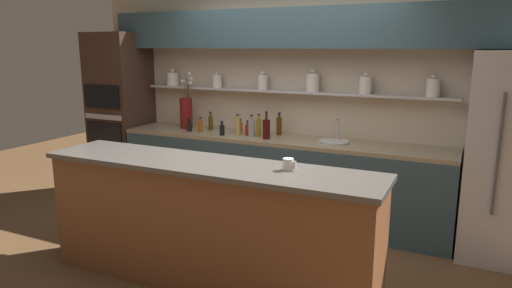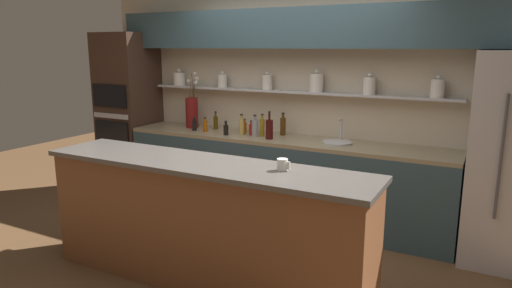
{
  "view_description": "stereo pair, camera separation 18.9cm",
  "coord_description": "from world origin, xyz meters",
  "px_view_note": "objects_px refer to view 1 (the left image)",
  "views": [
    {
      "loc": [
        1.82,
        -3.3,
        1.9
      ],
      "look_at": [
        0.05,
        0.43,
        1.02
      ],
      "focal_mm": 32.0,
      "sensor_mm": 36.0,
      "label": 1
    },
    {
      "loc": [
        1.99,
        -3.22,
        1.9
      ],
      "look_at": [
        0.05,
        0.43,
        1.02
      ],
      "focal_mm": 32.0,
      "sensor_mm": 36.0,
      "label": 2
    }
  ],
  "objects_px": {
    "bottle_oil_9": "(211,122)",
    "bottle_oil_8": "(259,127)",
    "bottle_sauce_0": "(248,129)",
    "bottle_sauce_6": "(201,126)",
    "bottle_sauce_1": "(189,126)",
    "flower_vase": "(186,111)",
    "bottle_spirit_3": "(238,126)",
    "bottle_sauce_2": "(240,127)",
    "oven_tower": "(121,115)",
    "bottle_spirit_7": "(279,126)",
    "bottle_sauce_5": "(222,130)",
    "bottle_spirit_4": "(252,128)",
    "sink_fixture": "(335,140)",
    "bottle_wine_10": "(266,129)",
    "coffee_mug": "(288,164)"
  },
  "relations": [
    {
      "from": "bottle_oil_9",
      "to": "bottle_oil_8",
      "type": "bearing_deg",
      "value": -10.25
    },
    {
      "from": "bottle_sauce_0",
      "to": "bottle_sauce_6",
      "type": "distance_m",
      "value": 0.59
    },
    {
      "from": "bottle_sauce_1",
      "to": "flower_vase",
      "type": "bearing_deg",
      "value": 132.0
    },
    {
      "from": "bottle_spirit_3",
      "to": "bottle_sauce_2",
      "type": "bearing_deg",
      "value": 105.96
    },
    {
      "from": "bottle_sauce_1",
      "to": "bottle_oil_9",
      "type": "height_order",
      "value": "bottle_oil_9"
    },
    {
      "from": "oven_tower",
      "to": "bottle_oil_9",
      "type": "bearing_deg",
      "value": 4.95
    },
    {
      "from": "oven_tower",
      "to": "flower_vase",
      "type": "distance_m",
      "value": 0.97
    },
    {
      "from": "bottle_spirit_3",
      "to": "bottle_oil_9",
      "type": "bearing_deg",
      "value": 161.54
    },
    {
      "from": "oven_tower",
      "to": "bottle_sauce_0",
      "type": "distance_m",
      "value": 1.85
    },
    {
      "from": "bottle_sauce_0",
      "to": "bottle_spirit_7",
      "type": "xyz_separation_m",
      "value": [
        0.31,
        0.18,
        0.04
      ]
    },
    {
      "from": "bottle_sauce_5",
      "to": "bottle_oil_9",
      "type": "distance_m",
      "value": 0.4
    },
    {
      "from": "bottle_sauce_5",
      "to": "bottle_sauce_6",
      "type": "height_order",
      "value": "bottle_sauce_6"
    },
    {
      "from": "bottle_spirit_7",
      "to": "bottle_oil_8",
      "type": "height_order",
      "value": "bottle_spirit_7"
    },
    {
      "from": "bottle_sauce_6",
      "to": "bottle_sauce_2",
      "type": "bearing_deg",
      "value": 22.11
    },
    {
      "from": "bottle_spirit_3",
      "to": "bottle_oil_9",
      "type": "distance_m",
      "value": 0.47
    },
    {
      "from": "bottle_spirit_4",
      "to": "bottle_sauce_0",
      "type": "bearing_deg",
      "value": 149.03
    },
    {
      "from": "oven_tower",
      "to": "sink_fixture",
      "type": "height_order",
      "value": "oven_tower"
    },
    {
      "from": "oven_tower",
      "to": "bottle_oil_8",
      "type": "distance_m",
      "value": 1.98
    },
    {
      "from": "bottle_sauce_5",
      "to": "bottle_spirit_7",
      "type": "distance_m",
      "value": 0.65
    },
    {
      "from": "bottle_sauce_5",
      "to": "bottle_wine_10",
      "type": "xyz_separation_m",
      "value": [
        0.53,
        0.03,
        0.04
      ]
    },
    {
      "from": "sink_fixture",
      "to": "bottle_spirit_4",
      "type": "distance_m",
      "value": 0.94
    },
    {
      "from": "oven_tower",
      "to": "bottle_sauce_1",
      "type": "xyz_separation_m",
      "value": [
        1.11,
        -0.09,
        -0.05
      ]
    },
    {
      "from": "bottle_sauce_2",
      "to": "bottle_sauce_5",
      "type": "relative_size",
      "value": 0.98
    },
    {
      "from": "bottle_sauce_2",
      "to": "bottle_oil_8",
      "type": "distance_m",
      "value": 0.31
    },
    {
      "from": "coffee_mug",
      "to": "bottle_sauce_1",
      "type": "bearing_deg",
      "value": 141.41
    },
    {
      "from": "bottle_wine_10",
      "to": "coffee_mug",
      "type": "bearing_deg",
      "value": -60.24
    },
    {
      "from": "bottle_sauce_6",
      "to": "bottle_spirit_7",
      "type": "height_order",
      "value": "bottle_spirit_7"
    },
    {
      "from": "oven_tower",
      "to": "bottle_sauce_0",
      "type": "relative_size",
      "value": 12.2
    },
    {
      "from": "bottle_sauce_1",
      "to": "bottle_spirit_3",
      "type": "bearing_deg",
      "value": 4.55
    },
    {
      "from": "oven_tower",
      "to": "bottle_sauce_6",
      "type": "height_order",
      "value": "oven_tower"
    },
    {
      "from": "sink_fixture",
      "to": "bottle_spirit_7",
      "type": "height_order",
      "value": "bottle_spirit_7"
    },
    {
      "from": "bottle_sauce_2",
      "to": "oven_tower",
      "type": "bearing_deg",
      "value": -176.69
    },
    {
      "from": "sink_fixture",
      "to": "bottle_spirit_7",
      "type": "xyz_separation_m",
      "value": [
        -0.69,
        0.14,
        0.08
      ]
    },
    {
      "from": "bottle_spirit_3",
      "to": "bottle_oil_8",
      "type": "relative_size",
      "value": 0.93
    },
    {
      "from": "bottle_spirit_4",
      "to": "bottle_spirit_7",
      "type": "relative_size",
      "value": 0.95
    },
    {
      "from": "bottle_spirit_3",
      "to": "bottle_spirit_4",
      "type": "relative_size",
      "value": 0.97
    },
    {
      "from": "flower_vase",
      "to": "bottle_wine_10",
      "type": "height_order",
      "value": "flower_vase"
    },
    {
      "from": "bottle_sauce_0",
      "to": "bottle_spirit_3",
      "type": "distance_m",
      "value": 0.12
    },
    {
      "from": "sink_fixture",
      "to": "bottle_oil_8",
      "type": "distance_m",
      "value": 0.87
    },
    {
      "from": "bottle_sauce_2",
      "to": "bottle_oil_9",
      "type": "distance_m",
      "value": 0.41
    },
    {
      "from": "bottle_spirit_4",
      "to": "bottle_sauce_1",
      "type": "bearing_deg",
      "value": -178.16
    },
    {
      "from": "bottle_sauce_1",
      "to": "bottle_sauce_6",
      "type": "xyz_separation_m",
      "value": [
        0.15,
        0.01,
        0.0
      ]
    },
    {
      "from": "bottle_sauce_2",
      "to": "bottle_oil_8",
      "type": "relative_size",
      "value": 0.64
    },
    {
      "from": "flower_vase",
      "to": "bottle_sauce_1",
      "type": "relative_size",
      "value": 4.12
    },
    {
      "from": "bottle_sauce_0",
      "to": "oven_tower",
      "type": "bearing_deg",
      "value": 179.39
    },
    {
      "from": "oven_tower",
      "to": "flower_vase",
      "type": "relative_size",
      "value": 3.04
    },
    {
      "from": "bottle_sauce_0",
      "to": "bottle_sauce_5",
      "type": "relative_size",
      "value": 1.04
    },
    {
      "from": "bottle_sauce_1",
      "to": "bottle_oil_8",
      "type": "xyz_separation_m",
      "value": [
        0.87,
        0.07,
        0.04
      ]
    },
    {
      "from": "bottle_wine_10",
      "to": "coffee_mug",
      "type": "distance_m",
      "value": 1.64
    },
    {
      "from": "flower_vase",
      "to": "sink_fixture",
      "type": "distance_m",
      "value": 1.89
    }
  ]
}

